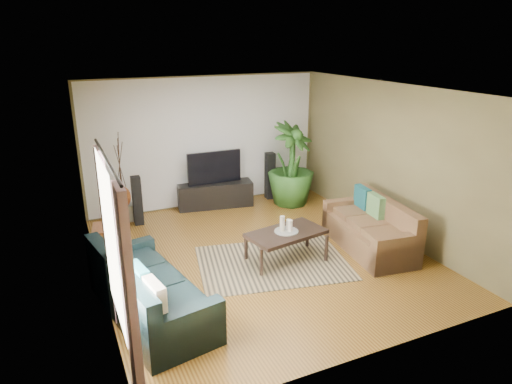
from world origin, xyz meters
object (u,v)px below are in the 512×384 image
speaker_right (270,176)px  pedestal (124,212)px  sofa_left (150,285)px  sofa_right (369,225)px  speaker_left (137,201)px  potted_plant (291,164)px  vase (123,197)px  coffee_table (286,246)px  television (214,167)px  tv_stand (215,195)px  side_table (110,241)px

speaker_right → pedestal: (-3.17, 0.00, -0.35)m
sofa_left → sofa_right: same height
sofa_left → speaker_left: 3.15m
sofa_right → potted_plant: size_ratio=1.06×
potted_plant → vase: (-3.42, 0.51, -0.39)m
coffee_table → speaker_right: 3.02m
television → speaker_right: 1.33m
pedestal → coffee_table: bearing=-53.4°
tv_stand → speaker_right: size_ratio=1.51×
sofa_left → side_table: (-0.25, 1.94, -0.16)m
television → coffee_table: bearing=-85.8°
sofa_left → television: 4.04m
speaker_right → coffee_table: bearing=-106.2°
coffee_table → tv_stand: (-0.20, 2.81, 0.01)m
speaker_right → vase: bearing=-175.1°
television → sofa_right: bearing=-60.7°
sofa_right → vase: (-3.57, 3.00, 0.06)m
sofa_right → side_table: (-4.02, 1.51, -0.16)m
pedestal → vase: size_ratio=0.78×
speaker_right → potted_plant: potted_plant is taller
television → vase: size_ratio=2.70×
sofa_right → sofa_left: bearing=-76.2°
coffee_table → speaker_right: (1.08, 2.81, 0.27)m
coffee_table → pedestal: bearing=116.0°
sofa_left → pedestal: size_ratio=6.62×
speaker_left → pedestal: (-0.22, 0.30, -0.31)m
sofa_left → speaker_left: bearing=-18.5°
tv_stand → television: (0.00, 0.00, 0.60)m
coffee_table → potted_plant: 2.73m
coffee_table → television: size_ratio=1.07×
tv_stand → speaker_left: size_ratio=1.64×
sofa_left → speaker_right: 4.81m
speaker_right → pedestal: bearing=-175.1°
tv_stand → pedestal: (-1.88, 0.00, -0.09)m
pedestal → side_table: (-0.46, -1.49, 0.10)m
sofa_left → vase: 3.43m
sofa_left → vase: size_ratio=5.17×
tv_stand → coffee_table: bearing=-76.2°
tv_stand → television: bearing=0.0°
sofa_left → side_table: 1.96m
vase → side_table: vase is taller
sofa_right → vase: size_ratio=4.40×
coffee_table → potted_plant: potted_plant is taller
tv_stand → television: 0.60m
coffee_table → vase: (-2.09, 2.81, 0.23)m
coffee_table → sofa_left: bearing=-175.6°
sofa_left → coffee_table: 2.39m
sofa_right → side_table: bearing=-103.3°
coffee_table → pedestal: 3.50m
vase → speaker_right: bearing=0.0°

